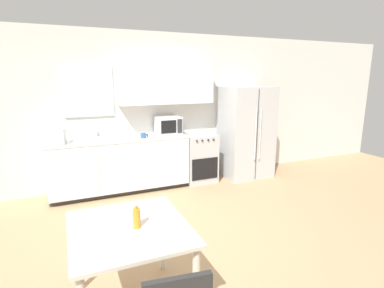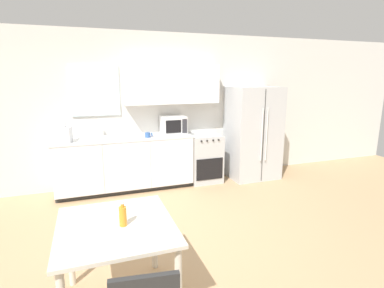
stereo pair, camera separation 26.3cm
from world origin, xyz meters
name	(u,v)px [view 2 (the right image)]	position (x,y,z in m)	size (l,w,h in m)	color
ground_plane	(169,242)	(0.00, 0.00, 0.00)	(12.00, 12.00, 0.00)	tan
wall_back	(141,106)	(0.09, 2.22, 1.43)	(12.00, 0.38, 2.70)	silver
kitchen_counter	(126,163)	(-0.25, 1.92, 0.47)	(2.30, 0.62, 0.93)	#333333
oven_range	(204,158)	(1.19, 1.91, 0.44)	(0.58, 0.62, 0.89)	#B7BABC
refrigerator	(253,133)	(2.17, 1.84, 0.88)	(0.92, 0.80, 1.75)	silver
kitchen_sink	(99,138)	(-0.66, 1.93, 0.95)	(0.65, 0.44, 0.26)	#B7BABC
microwave	(173,125)	(0.63, 2.00, 1.09)	(0.42, 0.38, 0.31)	silver
coffee_mug	(148,135)	(0.13, 1.78, 0.97)	(0.13, 0.09, 0.08)	#335999
grocery_bag_0	(62,133)	(-1.21, 1.82, 1.08)	(0.30, 0.27, 0.34)	white
dining_table	(117,237)	(-0.66, -0.84, 0.65)	(0.92, 0.97, 0.76)	beige
drink_bottle	(123,216)	(-0.61, -0.87, 0.85)	(0.06, 0.06, 0.21)	orange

